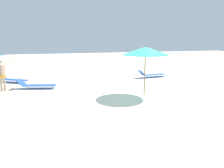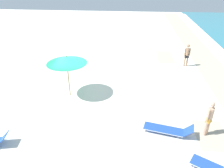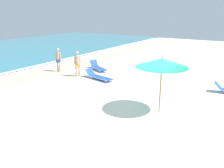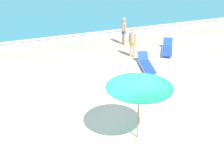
# 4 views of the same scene
# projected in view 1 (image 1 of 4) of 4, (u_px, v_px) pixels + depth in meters

# --- Properties ---
(ground_plane) EXTENTS (60.00, 60.00, 0.16)m
(ground_plane) POSITION_uv_depth(u_px,v_px,m) (135.00, 99.00, 10.96)
(ground_plane) COLOR silver
(beach_umbrella) EXTENTS (2.31, 2.31, 2.54)m
(beach_umbrella) POSITION_uv_depth(u_px,v_px,m) (145.00, 51.00, 10.81)
(beach_umbrella) COLOR #9E7547
(beach_umbrella) RESTS_ON ground_plane
(sun_lounger_under_umbrella) EXTENTS (1.58, 2.11, 0.62)m
(sun_lounger_under_umbrella) POSITION_uv_depth(u_px,v_px,m) (12.00, 79.00, 14.40)
(sun_lounger_under_umbrella) COLOR blue
(sun_lounger_under_umbrella) RESTS_ON ground_plane
(sun_lounger_beside_umbrella) EXTENTS (0.86, 2.27, 0.58)m
(sun_lounger_beside_umbrella) POSITION_uv_depth(u_px,v_px,m) (152.00, 74.00, 16.23)
(sun_lounger_beside_umbrella) COLOR blue
(sun_lounger_beside_umbrella) RESTS_ON ground_plane
(sun_lounger_near_water_left) EXTENTS (1.07, 2.29, 0.57)m
(sun_lounger_near_water_left) POSITION_uv_depth(u_px,v_px,m) (36.00, 85.00, 12.72)
(sun_lounger_near_water_left) COLOR blue
(sun_lounger_near_water_left) RESTS_ON ground_plane
(beachgoer_shoreline_child) EXTENTS (0.35, 0.34, 1.76)m
(beachgoer_shoreline_child) POSITION_uv_depth(u_px,v_px,m) (2.00, 73.00, 12.03)
(beachgoer_shoreline_child) COLOR tan
(beachgoer_shoreline_child) RESTS_ON ground_plane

